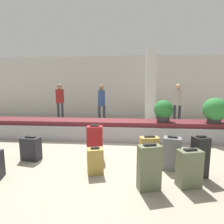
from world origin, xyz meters
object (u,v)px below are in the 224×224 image
at_px(pillar, 151,86).
at_px(potted_plant_1, 163,111).
at_px(suitcase_4, 95,161).
at_px(traveler_1, 102,101).
at_px(potted_plant_0, 215,110).
at_px(traveler_2, 178,100).
at_px(suitcase_1, 149,168).
at_px(traveler_0, 60,99).
at_px(suitcase_2, 172,153).
at_px(suitcase_7, 149,150).
at_px(suitcase_5, 31,149).
at_px(suitcase_8, 95,143).
at_px(suitcase_0, 189,168).
at_px(suitcase_6, 200,157).

xyz_separation_m(pillar, potted_plant_1, (-0.03, -3.18, -0.73)).
bearing_deg(suitcase_4, traveler_1, 80.50).
xyz_separation_m(potted_plant_0, traveler_2, (-0.35, 2.34, 0.10)).
relative_size(suitcase_4, traveler_1, 0.30).
xyz_separation_m(suitcase_1, traveler_0, (-3.47, 5.42, 0.66)).
relative_size(suitcase_2, traveler_0, 0.38).
xyz_separation_m(pillar, suitcase_7, (-0.61, -4.78, -1.33)).
height_order(suitcase_4, potted_plant_1, potted_plant_1).
distance_m(suitcase_5, suitcase_8, 1.36).
bearing_deg(suitcase_2, suitcase_4, -153.77).
distance_m(potted_plant_0, traveler_2, 2.37).
xyz_separation_m(suitcase_5, suitcase_8, (1.34, 0.16, 0.12)).
xyz_separation_m(suitcase_4, suitcase_7, (1.01, 0.53, 0.04)).
height_order(suitcase_1, traveler_2, traveler_2).
bearing_deg(traveler_0, suitcase_1, 126.52).
height_order(suitcase_2, suitcase_7, suitcase_2).
xyz_separation_m(suitcase_0, suitcase_2, (-0.12, 0.57, 0.01)).
relative_size(suitcase_1, traveler_0, 0.42).
bearing_deg(traveler_2, suitcase_5, -53.21).
xyz_separation_m(potted_plant_1, traveler_2, (1.02, 2.30, 0.13)).
height_order(potted_plant_0, traveler_2, traveler_2).
bearing_deg(suitcase_4, traveler_2, 43.25).
height_order(suitcase_1, suitcase_2, suitcase_1).
distance_m(suitcase_0, suitcase_2, 0.59).
relative_size(suitcase_8, traveler_0, 0.44).
xyz_separation_m(suitcase_6, traveler_0, (-4.38, 4.96, 0.66)).
height_order(suitcase_1, suitcase_5, suitcase_1).
bearing_deg(suitcase_8, suitcase_1, -53.17).
bearing_deg(suitcase_7, suitcase_4, -161.06).
bearing_deg(suitcase_8, traveler_1, 88.85).
distance_m(potted_plant_1, traveler_1, 2.83).
distance_m(traveler_0, traveler_2, 5.23).
relative_size(suitcase_0, traveler_2, 0.36).
bearing_deg(traveler_2, suitcase_0, -20.44).
distance_m(suitcase_7, potted_plant_1, 1.81).
height_order(pillar, suitcase_8, pillar).
bearing_deg(suitcase_6, suitcase_2, 129.98).
bearing_deg(traveler_1, suitcase_4, 21.45).
xyz_separation_m(suitcase_7, potted_plant_1, (0.58, 1.60, 0.60)).
relative_size(suitcase_8, potted_plant_1, 1.21).
distance_m(pillar, suitcase_6, 5.42).
height_order(suitcase_8, traveler_1, traveler_1).
distance_m(suitcase_4, suitcase_5, 1.54).
bearing_deg(potted_plant_1, suitcase_2, -96.11).
height_order(suitcase_0, suitcase_8, suitcase_8).
bearing_deg(traveler_0, suitcase_5, 107.75).
bearing_deg(suitcase_5, suitcase_8, 16.22).
bearing_deg(potted_plant_0, suitcase_2, -131.20).
relative_size(suitcase_6, traveler_0, 0.43).
relative_size(suitcase_0, suitcase_4, 1.25).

